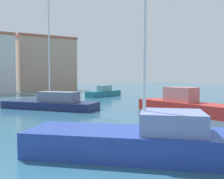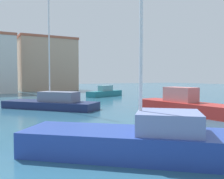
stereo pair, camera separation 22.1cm
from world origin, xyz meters
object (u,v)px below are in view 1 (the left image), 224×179
at_px(motorboat_teal_outer_mooring, 104,93).
at_px(motorboat_red_inner_mooring, 183,105).
at_px(sailboat_blue_distant_east, 148,140).
at_px(sailboat_navy_near_pier, 52,103).

relative_size(motorboat_teal_outer_mooring, motorboat_red_inner_mooring, 0.79).
bearing_deg(motorboat_teal_outer_mooring, sailboat_blue_distant_east, -114.52).
bearing_deg(sailboat_blue_distant_east, motorboat_teal_outer_mooring, 65.48).
xyz_separation_m(motorboat_teal_outer_mooring, sailboat_navy_near_pier, (-10.98, -10.79, 0.02)).
relative_size(motorboat_red_inner_mooring, sailboat_navy_near_pier, 0.73).
xyz_separation_m(sailboat_blue_distant_east, motorboat_teal_outer_mooring, (11.73, 25.72, -0.06)).
relative_size(motorboat_teal_outer_mooring, sailboat_navy_near_pier, 0.58).
bearing_deg(motorboat_teal_outer_mooring, motorboat_red_inner_mooring, -97.80).
distance_m(sailboat_blue_distant_east, motorboat_teal_outer_mooring, 28.27).
bearing_deg(sailboat_blue_distant_east, sailboat_navy_near_pier, 87.13).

